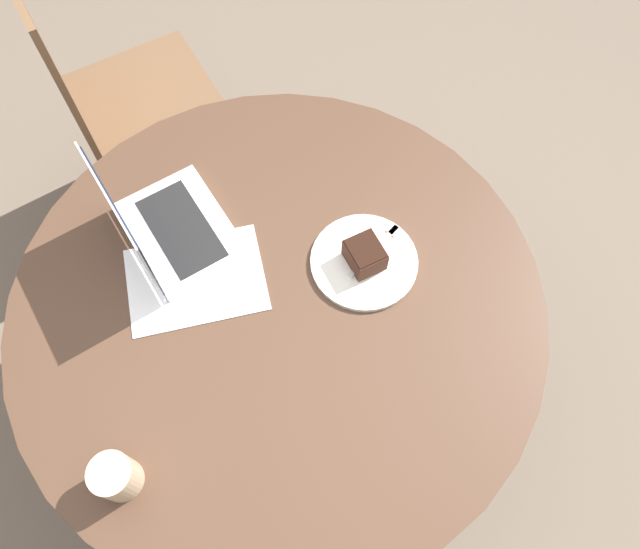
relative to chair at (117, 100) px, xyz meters
The scene contains 9 objects.
ground_plane 1.04m from the chair, 114.43° to the left, with size 12.00×12.00×0.00m, color #6B5B4C.
dining_table 0.91m from the chair, 114.43° to the left, with size 1.19×1.19×0.70m.
chair is the anchor object (origin of this frame).
paper_document 0.80m from the chair, 105.53° to the left, with size 0.31×0.24×0.00m.
plate 0.99m from the chair, 127.33° to the left, with size 0.24×0.24×0.01m.
cake_slice 1.00m from the chair, 127.25° to the left, with size 0.09×0.10×0.06m.
fork 0.99m from the chair, 130.35° to the left, with size 0.15×0.12×0.00m.
coffee_glass 1.18m from the chair, 91.53° to the left, with size 0.08×0.08×0.10m.
laptop 0.70m from the chair, 103.89° to the left, with size 0.31×0.35×0.25m.
Camera 1 is at (-0.00, 0.55, 1.96)m, focal length 35.00 mm.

